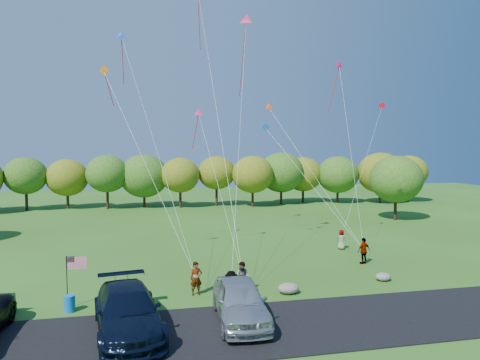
# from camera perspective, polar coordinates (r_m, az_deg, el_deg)

# --- Properties ---
(ground) EXTENTS (140.00, 140.00, 0.00)m
(ground) POSITION_cam_1_polar(r_m,az_deg,el_deg) (24.02, -2.52, -15.67)
(ground) COLOR #2E5618
(ground) RESTS_ON ground
(asphalt_lane) EXTENTS (44.00, 6.00, 0.06)m
(asphalt_lane) POSITION_cam_1_polar(r_m,az_deg,el_deg) (20.35, -0.59, -19.33)
(asphalt_lane) COLOR black
(asphalt_lane) RESTS_ON ground
(treeline) EXTENTS (74.87, 27.89, 8.43)m
(treeline) POSITION_cam_1_polar(r_m,az_deg,el_deg) (58.43, -7.97, 0.76)
(treeline) COLOR #352213
(treeline) RESTS_ON ground
(minivan_navy) EXTENTS (3.66, 6.98, 1.93)m
(minivan_navy) POSITION_cam_1_polar(r_m,az_deg,el_deg) (20.25, -14.76, -16.55)
(minivan_navy) COLOR black
(minivan_navy) RESTS_ON asphalt_lane
(minivan_silver) EXTENTS (2.53, 5.77, 1.93)m
(minivan_silver) POSITION_cam_1_polar(r_m,az_deg,el_deg) (20.87, 0.03, -15.78)
(minivan_silver) COLOR #B1B8BD
(minivan_silver) RESTS_ON asphalt_lane
(flyer_a) EXTENTS (0.73, 0.53, 1.87)m
(flyer_a) POSITION_cam_1_polar(r_m,az_deg,el_deg) (24.59, -5.87, -12.93)
(flyer_a) COLOR #4C4C59
(flyer_a) RESTS_ON ground
(flyer_b) EXTENTS (1.06, 0.96, 1.78)m
(flyer_b) POSITION_cam_1_polar(r_m,az_deg,el_deg) (24.79, 0.38, -12.87)
(flyer_b) COLOR #4C4C59
(flyer_b) RESTS_ON ground
(flyer_c) EXTENTS (1.16, 0.67, 1.79)m
(flyer_c) POSITION_cam_1_polar(r_m,az_deg,el_deg) (23.05, -1.19, -14.17)
(flyer_c) COLOR #4C4C59
(flyer_c) RESTS_ON ground
(flyer_d) EXTENTS (1.18, 0.73, 1.87)m
(flyer_d) POSITION_cam_1_polar(r_m,az_deg,el_deg) (32.04, 16.18, -9.05)
(flyer_d) COLOR #4C4C59
(flyer_d) RESTS_ON ground
(flyer_e) EXTENTS (0.93, 0.91, 1.62)m
(flyer_e) POSITION_cam_1_polar(r_m,az_deg,el_deg) (36.07, 13.36, -7.74)
(flyer_e) COLOR #4C4C59
(flyer_e) RESTS_ON ground
(trash_barrel) EXTENTS (0.56, 0.56, 0.84)m
(trash_barrel) POSITION_cam_1_polar(r_m,az_deg,el_deg) (23.83, -21.79, -15.06)
(trash_barrel) COLOR blue
(trash_barrel) RESTS_ON ground
(flag_assembly) EXTENTS (1.00, 0.65, 2.71)m
(flag_assembly) POSITION_cam_1_polar(r_m,az_deg,el_deg) (23.86, -21.38, -10.94)
(flag_assembly) COLOR black
(flag_assembly) RESTS_ON ground
(boulder_near) EXTENTS (1.21, 0.95, 0.61)m
(boulder_near) POSITION_cam_1_polar(r_m,az_deg,el_deg) (25.01, 6.48, -14.15)
(boulder_near) COLOR gray
(boulder_near) RESTS_ON ground
(boulder_far) EXTENTS (0.96, 0.80, 0.50)m
(boulder_far) POSITION_cam_1_polar(r_m,az_deg,el_deg) (28.55, 18.55, -12.13)
(boulder_far) COLOR gray
(boulder_far) RESTS_ON ground
(kites_aloft) EXTENTS (24.66, 7.24, 12.45)m
(kites_aloft) POSITION_cam_1_polar(r_m,az_deg,el_deg) (35.37, -1.03, 17.33)
(kites_aloft) COLOR #CB1653
(kites_aloft) RESTS_ON ground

